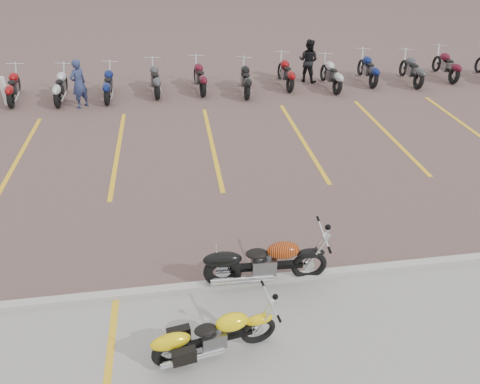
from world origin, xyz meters
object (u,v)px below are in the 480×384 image
object	(u,v)px
yellow_cruiser	(212,336)
person_b	(308,61)
person_a	(79,84)
bollard	(4,91)
flame_cruiser	(263,263)

from	to	relation	value
yellow_cruiser	person_b	size ratio (longest dim) A/B	1.19
person_a	person_b	xyz separation A→B (m)	(8.44, 1.54, -0.01)
person_b	bollard	bearing A→B (deg)	42.41
yellow_cruiser	person_b	xyz separation A→B (m)	(5.01, 12.66, 0.42)
flame_cruiser	bollard	xyz separation A→B (m)	(-7.13, 10.22, 0.04)
yellow_cruiser	flame_cruiser	world-z (taller)	flame_cruiser
person_b	bollard	xyz separation A→B (m)	(-11.07, -0.95, -0.32)
yellow_cruiser	person_b	distance (m)	13.62
yellow_cruiser	flame_cruiser	distance (m)	1.84
person_b	yellow_cruiser	bearing A→B (deg)	105.92
person_b	bollard	world-z (taller)	person_b
yellow_cruiser	person_a	size ratio (longest dim) A/B	1.19
yellow_cruiser	person_a	distance (m)	11.65
flame_cruiser	person_b	xyz separation A→B (m)	(3.94, 11.17, 0.35)
yellow_cruiser	person_a	world-z (taller)	person_a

